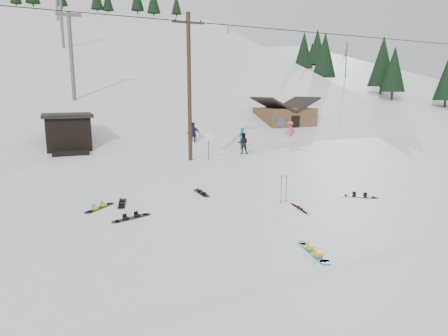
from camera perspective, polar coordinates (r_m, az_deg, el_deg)
name	(u,v)px	position (r m, az deg, el deg)	size (l,w,h in m)	color
ground	(272,237)	(12.40, 6.84, -9.82)	(200.00, 200.00, 0.00)	white
ski_slope	(100,194)	(67.32, -17.27, -3.55)	(60.00, 75.00, 45.00)	silver
ridge_right	(316,175)	(75.90, 12.95, -0.93)	(34.00, 85.00, 36.00)	white
treeline_right	(338,118)	(66.90, 15.97, 6.87)	(20.00, 60.00, 10.00)	black
treeline_crest	(82,110)	(96.31, -19.60, 7.81)	(50.00, 6.00, 10.00)	black
utility_pole	(189,86)	(25.27, -4.98, 11.65)	(2.00, 0.26, 9.00)	#3A2819
trail_sign	(209,140)	(25.43, -2.20, 3.99)	(0.50, 0.09, 1.85)	#595B60
lift_hut	(68,133)	(31.13, -21.36, 4.70)	(3.40, 4.10, 2.75)	black
lift_tower_near	(71,51)	(40.22, -21.00, 15.29)	(2.20, 0.36, 8.00)	#595B60
lift_tower_mid	(61,14)	(60.88, -22.23, 19.70)	(2.20, 0.36, 8.00)	#595B60
cabin	(284,120)	(40.00, 8.59, 6.75)	(5.39, 4.40, 3.77)	brown
hero_snowboard	(314,252)	(11.50, 12.74, -11.58)	(0.54, 1.66, 0.12)	#176E98
hero_skis	(300,208)	(15.38, 10.74, -5.69)	(0.34, 1.64, 0.09)	red
ski_poles	(284,189)	(16.00, 8.53, -2.93)	(0.31, 0.08, 1.11)	black
board_scatter_a	(132,218)	(14.41, -13.07, -6.92)	(1.44, 0.70, 0.11)	black
board_scatter_b	(122,203)	(16.28, -14.36, -4.89)	(0.53, 1.49, 0.11)	black
board_scatter_c	(100,208)	(15.92, -17.35, -5.41)	(1.19, 1.18, 0.11)	black
board_scatter_d	(360,196)	(17.72, 18.80, -3.84)	(1.22, 1.05, 0.10)	black
board_scatter_f	(201,193)	(17.37, -3.24, -3.55)	(0.31, 1.48, 0.10)	black
skier_teal	(242,138)	(30.81, 2.52, 4.32)	(0.58, 0.38, 1.58)	#0E6B8D
skier_dark	(243,143)	(28.09, 2.75, 3.56)	(0.72, 0.56, 1.49)	black
skier_pink	(290,131)	(36.06, 9.40, 5.27)	(1.10, 0.63, 1.71)	#D94C5C
skier_navy	(194,134)	(32.04, -4.37, 4.84)	(1.11, 0.46, 1.90)	#1A173A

